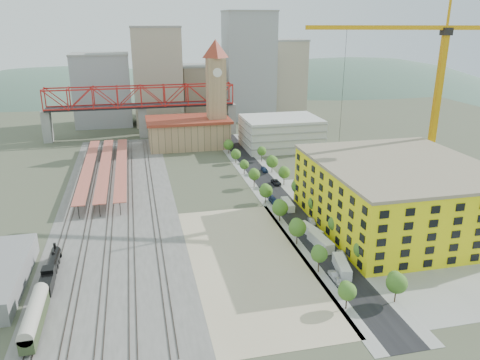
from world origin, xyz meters
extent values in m
plane|color=#474C38|center=(0.00, 0.00, 0.00)|extent=(400.00, 400.00, 0.00)
cube|color=#605E59|center=(-36.00, 17.50, 0.03)|extent=(36.00, 165.00, 0.06)
cube|color=tan|center=(-4.00, -31.50, 0.03)|extent=(28.00, 67.00, 0.06)
cube|color=black|center=(16.00, 15.00, 0.03)|extent=(12.00, 170.00, 0.06)
cube|color=gray|center=(10.50, 15.00, 0.02)|extent=(3.00, 170.00, 0.04)
cube|color=gray|center=(21.50, 15.00, 0.02)|extent=(3.00, 170.00, 0.04)
cube|color=gray|center=(45.00, -20.00, 0.03)|extent=(50.00, 90.00, 0.06)
cube|color=#382B23|center=(-50.72, 17.50, 0.15)|extent=(0.12, 160.00, 0.18)
cube|color=#382B23|center=(-49.28, 17.50, 0.15)|extent=(0.12, 160.00, 0.18)
cube|color=#382B23|center=(-44.72, 17.50, 0.15)|extent=(0.12, 160.00, 0.18)
cube|color=#382B23|center=(-43.28, 17.50, 0.15)|extent=(0.12, 160.00, 0.18)
cube|color=#382B23|center=(-38.72, 17.50, 0.15)|extent=(0.12, 160.00, 0.18)
cube|color=#382B23|center=(-37.28, 17.50, 0.15)|extent=(0.12, 160.00, 0.18)
cube|color=#382B23|center=(-32.72, 17.50, 0.15)|extent=(0.12, 160.00, 0.18)
cube|color=#382B23|center=(-31.28, 17.50, 0.15)|extent=(0.12, 160.00, 0.18)
cube|color=#382B23|center=(-25.72, 17.50, 0.15)|extent=(0.12, 160.00, 0.18)
cube|color=#382B23|center=(-24.28, 17.50, 0.15)|extent=(0.12, 160.00, 0.18)
cube|color=#C3574B|center=(-47.00, 45.00, 4.00)|extent=(4.00, 80.00, 0.25)
cylinder|color=black|center=(-47.00, 45.00, 2.00)|extent=(0.24, 0.24, 4.00)
cube|color=#C3574B|center=(-41.00, 45.00, 4.00)|extent=(4.00, 80.00, 0.25)
cylinder|color=black|center=(-41.00, 45.00, 2.00)|extent=(0.24, 0.24, 4.00)
cube|color=#C3574B|center=(-35.00, 45.00, 4.00)|extent=(4.00, 80.00, 0.25)
cylinder|color=black|center=(-35.00, 45.00, 2.00)|extent=(0.24, 0.24, 4.00)
cube|color=tan|center=(-5.00, 82.00, 6.00)|extent=(36.00, 22.00, 12.00)
cube|color=maroon|center=(-5.00, 82.00, 12.50)|extent=(38.00, 24.00, 1.20)
cube|color=tan|center=(8.00, 80.00, 20.00)|extent=(8.00, 8.00, 40.00)
pyramid|color=maroon|center=(8.00, 80.00, 48.00)|extent=(12.00, 12.00, 8.00)
cylinder|color=white|center=(8.00, 75.90, 34.00)|extent=(4.00, 0.30, 4.00)
cube|color=silver|center=(36.00, 70.00, 7.00)|extent=(34.00, 26.00, 14.00)
cube|color=gray|center=(-70.00, 105.00, 7.50)|extent=(4.00, 6.00, 15.00)
cube|color=gray|center=(20.00, 105.00, 7.50)|extent=(4.00, 6.00, 15.00)
cube|color=gray|center=(-25.00, 105.00, 7.50)|extent=(4.00, 6.00, 15.00)
cube|color=black|center=(-25.00, 105.00, 15.50)|extent=(90.00, 9.00, 1.00)
cube|color=#FFF915|center=(42.00, -20.00, 9.00)|extent=(44.00, 50.00, 18.00)
cube|color=gray|center=(42.00, -20.00, 18.40)|extent=(44.60, 50.60, 0.80)
cube|color=#9EA0A3|center=(-45.00, 140.00, 19.00)|extent=(30.00, 25.00, 38.00)
cube|color=#B2A58C|center=(-15.00, 135.00, 26.00)|extent=(26.00, 22.00, 52.00)
cube|color=gray|center=(12.00, 150.00, 15.00)|extent=(24.00, 24.00, 30.00)
cube|color=#9EA0A3|center=(38.00, 140.00, 30.00)|extent=(28.00, 22.00, 60.00)
cube|color=#B2A58C|center=(62.00, 145.00, 22.00)|extent=(22.00, 20.00, 44.00)
cube|color=brown|center=(-2.00, 160.00, 13.00)|extent=(20.00, 20.00, 26.00)
ellipsoid|color=#4C6B59|center=(-80.00, 260.00, -68.00)|extent=(396.00, 216.00, 180.00)
ellipsoid|color=#4C6B59|center=(40.00, 260.00, -92.00)|extent=(484.00, 264.00, 220.00)
ellipsoid|color=#4C6B59|center=(160.00, 260.00, -70.00)|extent=(418.00, 228.00, 190.00)
cylinder|color=black|center=(-50.00, -25.08, 2.25)|extent=(2.35, 11.27, 2.35)
cube|color=black|center=(-50.00, -31.18, 2.44)|extent=(2.63, 2.82, 3.01)
cylinder|color=black|center=(-50.00, -20.38, 3.95)|extent=(0.66, 0.66, 1.50)
sphere|color=black|center=(-50.00, -23.20, 3.48)|extent=(0.94, 0.94, 0.94)
cone|color=black|center=(-50.00, -18.69, 0.85)|extent=(2.44, 1.50, 2.44)
cube|color=black|center=(-50.00, -35.41, 1.88)|extent=(2.63, 5.64, 2.63)
cube|color=#2D3D21|center=(-50.00, -48.08, 2.25)|extent=(2.72, 16.91, 3.01)
cylinder|color=#ADA899|center=(-50.00, -48.08, 3.85)|extent=(2.91, 16.91, 2.91)
cube|color=orange|center=(67.23, 3.67, 25.68)|extent=(1.83, 1.83, 51.37)
cube|color=black|center=(67.23, 3.67, 52.51)|extent=(2.85, 2.85, 2.28)
cube|color=orange|center=(46.57, 10.27, 53.65)|extent=(41.74, 14.51, 1.37)
cube|color=orange|center=(73.75, 1.58, 53.65)|extent=(13.46, 5.48, 1.37)
cube|color=orange|center=(67.23, 3.67, 58.22)|extent=(0.57, 0.57, 9.13)
cube|color=silver|center=(16.00, -40.80, 1.31)|extent=(4.32, 9.89, 2.62)
cube|color=silver|center=(16.00, -27.71, 1.39)|extent=(3.69, 10.41, 2.79)
cube|color=silver|center=(16.00, -20.44, 1.20)|extent=(4.39, 9.10, 2.41)
cube|color=silver|center=(16.00, -0.82, 1.17)|extent=(2.61, 8.65, 2.34)
imported|color=silver|center=(13.00, -45.68, 0.67)|extent=(1.92, 4.05, 1.34)
imported|color=#A4A2A8|center=(13.00, -43.46, 0.71)|extent=(1.53, 4.30, 1.41)
imported|color=black|center=(13.00, -3.11, 0.72)|extent=(2.65, 5.29, 1.44)
imported|color=navy|center=(13.00, 4.66, 0.77)|extent=(2.17, 5.33, 1.54)
imported|color=white|center=(19.00, -34.49, 0.73)|extent=(2.01, 4.41, 1.47)
imported|color=#9E9EA3|center=(19.00, -13.77, 0.72)|extent=(2.08, 4.55, 1.45)
imported|color=black|center=(19.00, 21.28, 0.77)|extent=(2.81, 5.66, 1.54)
imported|color=navy|center=(19.00, 36.77, 0.71)|extent=(2.01, 4.92, 1.43)
camera|label=1|loc=(-28.77, -129.89, 56.01)|focal=35.00mm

